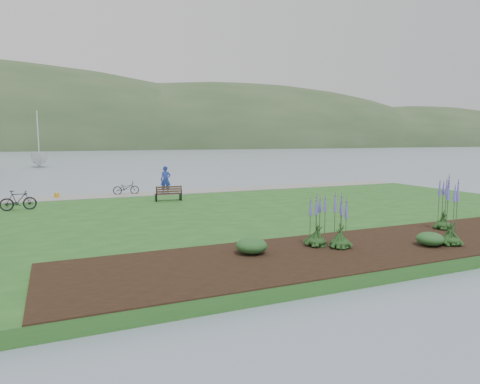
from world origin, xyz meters
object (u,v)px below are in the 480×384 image
object	(u,v)px
bicycle_a	(126,188)
park_bench	(169,193)
sailboat	(40,167)
person	(166,178)

from	to	relation	value
bicycle_a	park_bench	bearing A→B (deg)	-150.81
park_bench	sailboat	world-z (taller)	sailboat
park_bench	bicycle_a	bearing A→B (deg)	117.36
person	sailboat	world-z (taller)	sailboat
bicycle_a	sailboat	xyz separation A→B (m)	(-5.97, 39.33, -0.82)
park_bench	sailboat	bearing A→B (deg)	103.48
park_bench	bicycle_a	xyz separation A→B (m)	(-1.77, 3.97, -0.03)
person	park_bench	bearing A→B (deg)	-82.21
person	sailboat	xyz separation A→B (m)	(-8.39, 39.99, -1.46)
person	bicycle_a	distance (m)	2.59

